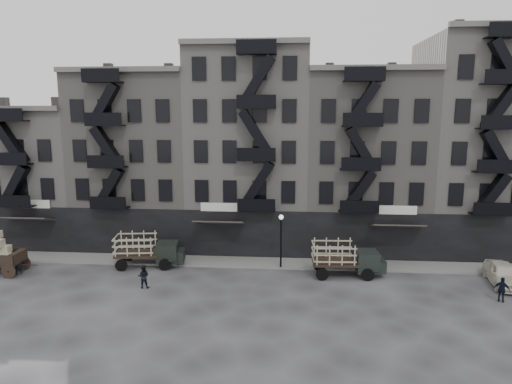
# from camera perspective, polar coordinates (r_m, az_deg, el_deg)

# --- Properties ---
(ground) EXTENTS (140.00, 140.00, 0.00)m
(ground) POSITION_cam_1_polar(r_m,az_deg,el_deg) (33.44, -2.26, -10.96)
(ground) COLOR #38383A
(ground) RESTS_ON ground
(sidewalk) EXTENTS (55.00, 2.50, 0.15)m
(sidewalk) POSITION_cam_1_polar(r_m,az_deg,el_deg) (36.91, -1.57, -8.74)
(sidewalk) COLOR slate
(sidewalk) RESTS_ON ground
(building_west) EXTENTS (10.00, 11.35, 13.20)m
(building_west) POSITION_cam_1_polar(r_m,az_deg,el_deg) (47.56, -25.50, 1.92)
(building_west) COLOR gray
(building_west) RESTS_ON ground
(building_midwest) EXTENTS (10.00, 11.35, 16.20)m
(building_midwest) POSITION_cam_1_polar(r_m,az_deg,el_deg) (43.25, -14.07, 3.88)
(building_midwest) COLOR gray
(building_midwest) RESTS_ON ground
(building_center) EXTENTS (10.00, 11.35, 18.20)m
(building_center) POSITION_cam_1_polar(r_m,az_deg,el_deg) (41.08, -0.74, 5.26)
(building_center) COLOR gray
(building_center) RESTS_ON ground
(building_mideast) EXTENTS (10.00, 11.35, 16.20)m
(building_mideast) POSITION_cam_1_polar(r_m,az_deg,el_deg) (41.50, 13.18, 3.65)
(building_mideast) COLOR gray
(building_mideast) RESTS_ON ground
(building_east) EXTENTS (10.00, 11.35, 19.20)m
(building_east) POSITION_cam_1_polar(r_m,az_deg,el_deg) (44.00, 26.30, 5.19)
(building_east) COLOR gray
(building_east) RESTS_ON ground
(lamp_post) EXTENTS (0.36, 0.36, 4.28)m
(lamp_post) POSITION_cam_1_polar(r_m,az_deg,el_deg) (34.82, 3.14, -5.27)
(lamp_post) COLOR black
(lamp_post) RESTS_ON ground
(stake_truck_west) EXTENTS (5.44, 2.71, 2.63)m
(stake_truck_west) POSITION_cam_1_polar(r_m,az_deg,el_deg) (36.72, -13.41, -6.79)
(stake_truck_west) COLOR black
(stake_truck_west) RESTS_ON ground
(stake_truck_east) EXTENTS (5.33, 2.41, 2.63)m
(stake_truck_east) POSITION_cam_1_polar(r_m,az_deg,el_deg) (34.42, 11.18, -7.88)
(stake_truck_east) COLOR black
(stake_truck_east) RESTS_ON ground
(car_east) EXTENTS (2.38, 4.76, 1.56)m
(car_east) POSITION_cam_1_polar(r_m,az_deg,el_deg) (36.70, 28.52, -9.00)
(car_east) COLOR silver
(car_east) RESTS_ON ground
(pedestrian_west) EXTENTS (0.69, 0.59, 1.60)m
(pedestrian_west) POSITION_cam_1_polar(r_m,az_deg,el_deg) (38.52, -27.59, -8.00)
(pedestrian_west) COLOR black
(pedestrian_west) RESTS_ON ground
(pedestrian_mid) EXTENTS (0.84, 0.68, 1.64)m
(pedestrian_mid) POSITION_cam_1_polar(r_m,az_deg,el_deg) (32.75, -13.89, -10.20)
(pedestrian_mid) COLOR black
(pedestrian_mid) RESTS_ON ground
(policeman) EXTENTS (1.02, 0.87, 1.64)m
(policeman) POSITION_cam_1_polar(r_m,az_deg,el_deg) (33.54, 28.40, -10.70)
(policeman) COLOR black
(policeman) RESTS_ON ground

